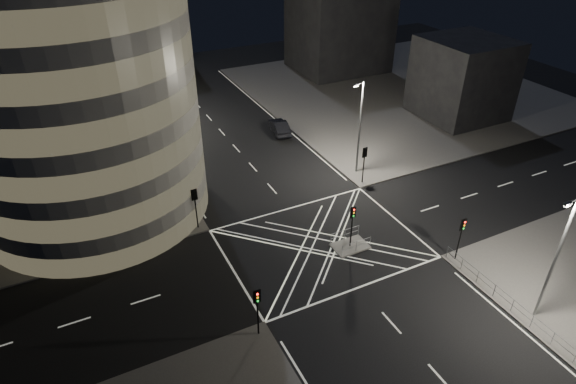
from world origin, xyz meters
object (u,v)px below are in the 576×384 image
traffic_signal_island (352,219)px  street_lamp_left_near (168,151)px  traffic_signal_fl (195,201)px  traffic_signal_fr (364,158)px  traffic_signal_nr (461,232)px  street_lamp_left_far (130,89)px  central_island (350,246)px  traffic_signal_nl (257,304)px  street_lamp_right_near (556,256)px  sedan (279,127)px  street_lamp_right_far (359,125)px

traffic_signal_island → street_lamp_left_near: 17.89m
traffic_signal_fl → traffic_signal_fr: same height
traffic_signal_nr → street_lamp_left_far: size_ratio=0.40×
traffic_signal_fl → street_lamp_left_far: (-0.64, 23.20, 2.63)m
central_island → street_lamp_left_far: street_lamp_left_far is taller
traffic_signal_nl → street_lamp_right_near: bearing=-21.5°
traffic_signal_fr → sedan: (-2.43, 14.80, -2.09)m
traffic_signal_fl → street_lamp_left_near: (-0.64, 5.20, 2.63)m
street_lamp_left_near → sedan: (15.81, 9.60, -4.72)m
traffic_signal_fl → traffic_signal_island: bearing=-37.5°
traffic_signal_fr → traffic_signal_nr: bearing=-90.0°
street_lamp_right_near → street_lamp_left_far: bearing=113.2°
central_island → street_lamp_left_far: (-11.44, 31.50, 5.47)m
street_lamp_left_near → street_lamp_right_near: same height
street_lamp_right_near → street_lamp_left_near: bearing=126.0°
traffic_signal_island → traffic_signal_nl: bearing=-153.9°
traffic_signal_island → street_lamp_left_far: street_lamp_left_far is taller
traffic_signal_nl → traffic_signal_island: same height
central_island → street_lamp_left_near: size_ratio=0.30×
traffic_signal_island → street_lamp_right_far: street_lamp_right_far is taller
central_island → traffic_signal_island: 2.84m
traffic_signal_nl → street_lamp_right_near: street_lamp_right_near is taller
traffic_signal_fr → central_island: bearing=-129.3°
sedan → street_lamp_right_far: bearing=113.3°
traffic_signal_nr → sedan: size_ratio=0.80×
traffic_signal_nl → sedan: size_ratio=0.80×
traffic_signal_nr → central_island: bearing=142.1°
traffic_signal_island → traffic_signal_nr: bearing=-37.9°
traffic_signal_fr → street_lamp_right_near: street_lamp_right_near is taller
traffic_signal_fl → street_lamp_right_near: 27.79m
traffic_signal_nr → street_lamp_left_far: bearing=116.4°
traffic_signal_fl → street_lamp_right_near: size_ratio=0.40×
traffic_signal_nl → street_lamp_left_near: (-0.64, 18.80, 2.63)m
traffic_signal_nr → street_lamp_left_far: street_lamp_left_far is taller
traffic_signal_nr → sedan: traffic_signal_nr is taller
street_lamp_right_far → traffic_signal_fl: bearing=-173.1°
central_island → traffic_signal_fr: 11.10m
street_lamp_left_far → traffic_signal_island: bearing=-70.0°
traffic_signal_fl → street_lamp_left_far: size_ratio=0.40×
street_lamp_left_far → street_lamp_right_far: bearing=-48.1°
traffic_signal_nl → sedan: bearing=61.9°
street_lamp_left_far → central_island: bearing=-70.0°
traffic_signal_nr → sedan: bearing=94.9°
traffic_signal_nl → traffic_signal_fl: bearing=90.0°
central_island → sedan: sedan is taller
traffic_signal_nl → street_lamp_left_near: bearing=91.9°
traffic_signal_fr → sedan: size_ratio=0.80×
traffic_signal_fr → street_lamp_right_near: 20.97m
street_lamp_left_near → street_lamp_left_far: (0.00, 18.00, 0.00)m
street_lamp_left_near → traffic_signal_nl: bearing=-88.1°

